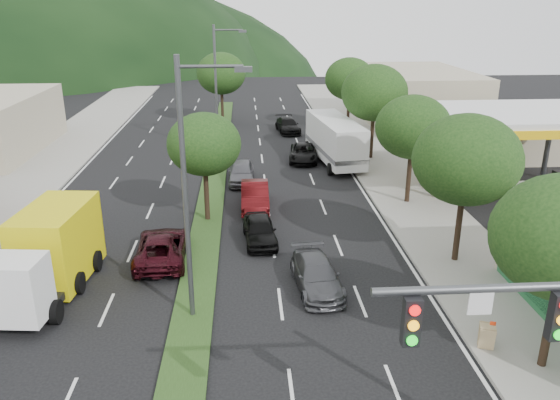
{
  "coord_description": "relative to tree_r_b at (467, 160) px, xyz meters",
  "views": [
    {
      "loc": [
        2.21,
        -10.73,
        11.64
      ],
      "look_at": [
        3.85,
        14.37,
        2.47
      ],
      "focal_mm": 35.0,
      "sensor_mm": 36.0,
      "label": 1
    }
  ],
  "objects": [
    {
      "name": "car_queue_d",
      "position": [
        -5.29,
        17.91,
        -4.4
      ],
      "size": [
        2.66,
        4.81,
        1.27
      ],
      "primitive_type": "imported",
      "rotation": [
        0.0,
        0.0,
        -0.12
      ],
      "color": "black",
      "rests_on": "ground"
    },
    {
      "name": "sidewalk_right",
      "position": [
        0.5,
        13.0,
        -4.96
      ],
      "size": [
        5.0,
        90.0,
        0.15
      ],
      "primitive_type": "cube",
      "color": "gray",
      "rests_on": "ground"
    },
    {
      "name": "suv_maroon",
      "position": [
        -13.86,
        1.09,
        -4.34
      ],
      "size": [
        2.5,
        5.07,
        1.38
      ],
      "primitive_type": "imported",
      "rotation": [
        0.0,
        0.0,
        3.18
      ],
      "color": "black",
      "rests_on": "ground"
    },
    {
      "name": "box_truck",
      "position": [
        -18.1,
        -1.37,
        -3.42
      ],
      "size": [
        3.27,
        7.15,
        3.42
      ],
      "rotation": [
        0.0,
        0.0,
        3.04
      ],
      "color": "white",
      "rests_on": "ground"
    },
    {
      "name": "gas_canopy",
      "position": [
        7.0,
        10.0,
        -0.39
      ],
      "size": [
        12.2,
        8.2,
        5.25
      ],
      "color": "silver",
      "rests_on": "ground"
    },
    {
      "name": "motorhome",
      "position": [
        -3.0,
        17.36,
        -3.26
      ],
      "size": [
        3.68,
        8.93,
        3.33
      ],
      "rotation": [
        0.0,
        0.0,
        0.13
      ],
      "color": "silver",
      "rests_on": "ground"
    },
    {
      "name": "tree_r_c",
      "position": [
        0.0,
        8.0,
        -0.29
      ],
      "size": [
        4.4,
        4.4,
        6.48
      ],
      "color": "black",
      "rests_on": "sidewalk_right"
    },
    {
      "name": "car_queue_b",
      "position": [
        -6.87,
        -2.09,
        -4.4
      ],
      "size": [
        2.16,
        4.54,
        1.28
      ],
      "primitive_type": "imported",
      "rotation": [
        0.0,
        0.0,
        0.09
      ],
      "color": "#434347",
      "rests_on": "ground"
    },
    {
      "name": "tree_med_near",
      "position": [
        -12.0,
        6.0,
        -0.61
      ],
      "size": [
        4.0,
        4.0,
        6.02
      ],
      "color": "black",
      "rests_on": "median"
    },
    {
      "name": "sidewalk_left",
      "position": [
        -25.0,
        13.0,
        -4.96
      ],
      "size": [
        6.0,
        90.0,
        0.15
      ],
      "primitive_type": "cube",
      "color": "gray",
      "rests_on": "ground"
    },
    {
      "name": "car_queue_e",
      "position": [
        -10.1,
        12.91,
        -4.31
      ],
      "size": [
        1.77,
        4.26,
        1.44
      ],
      "primitive_type": "imported",
      "rotation": [
        0.0,
        0.0,
        -0.01
      ],
      "color": "#545359",
      "rests_on": "ground"
    },
    {
      "name": "car_queue_c",
      "position": [
        -9.29,
        7.91,
        -4.28
      ],
      "size": [
        1.62,
        4.6,
        1.51
      ],
      "primitive_type": "imported",
      "rotation": [
        0.0,
        0.0,
        -0.0
      ],
      "color": "#4D0C0F",
      "rests_on": "ground"
    },
    {
      "name": "tree_r_d",
      "position": [
        0.0,
        18.0,
        0.14
      ],
      "size": [
        5.0,
        5.0,
        7.17
      ],
      "color": "black",
      "rests_on": "sidewalk_right"
    },
    {
      "name": "streetlight_near",
      "position": [
        -11.79,
        -4.0,
        0.55
      ],
      "size": [
        2.6,
        0.25,
        10.0
      ],
      "color": "#47494C",
      "rests_on": "ground"
    },
    {
      "name": "tree_r_e",
      "position": [
        0.0,
        28.0,
        -0.14
      ],
      "size": [
        4.6,
        4.6,
        6.71
      ],
      "color": "black",
      "rests_on": "sidewalk_right"
    },
    {
      "name": "streetlight_mid",
      "position": [
        -11.79,
        21.0,
        0.55
      ],
      "size": [
        2.6,
        0.25,
        10.0
      ],
      "color": "#47494C",
      "rests_on": "ground"
    },
    {
      "name": "car_queue_a",
      "position": [
        -9.15,
        2.91,
        -4.37
      ],
      "size": [
        1.86,
        4.02,
        1.33
      ],
      "primitive_type": "imported",
      "rotation": [
        0.0,
        0.0,
        0.07
      ],
      "color": "black",
      "rests_on": "ground"
    },
    {
      "name": "tree_med_far",
      "position": [
        -12.0,
        32.0,
        -0.03
      ],
      "size": [
        4.8,
        4.8,
        6.94
      ],
      "color": "black",
      "rests_on": "median"
    },
    {
      "name": "bldg_right_far",
      "position": [
        7.5,
        32.0,
        -2.44
      ],
      "size": [
        10.0,
        16.0,
        5.2
      ],
      "primitive_type": "cube",
      "color": "#B6AD91",
      "rests_on": "ground"
    },
    {
      "name": "a_frame_sign",
      "position": [
        -1.5,
        -6.96,
        -4.35
      ],
      "size": [
        0.7,
        0.75,
        1.2
      ],
      "rotation": [
        0.0,
        0.0,
        -0.34
      ],
      "color": "tan",
      "rests_on": "sidewalk_right"
    },
    {
      "name": "car_queue_f",
      "position": [
        -5.75,
        27.79,
        -4.37
      ],
      "size": [
        2.36,
        4.75,
        1.33
      ],
      "primitive_type": "imported",
      "rotation": [
        0.0,
        0.0,
        0.11
      ],
      "color": "black",
      "rests_on": "ground"
    },
    {
      "name": "median",
      "position": [
        -12.0,
        16.0,
        -4.98
      ],
      "size": [
        1.6,
        56.0,
        0.12
      ],
      "primitive_type": "cube",
      "color": "#1D3413",
      "rests_on": "ground"
    },
    {
      "name": "tree_r_b",
      "position": [
        0.0,
        0.0,
        0.0
      ],
      "size": [
        4.8,
        4.8,
        6.94
      ],
      "color": "black",
      "rests_on": "sidewalk_right"
    }
  ]
}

